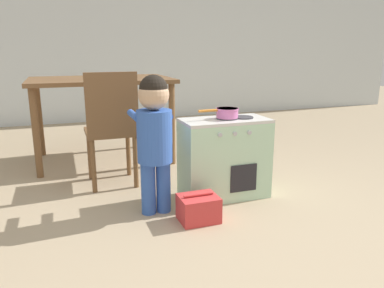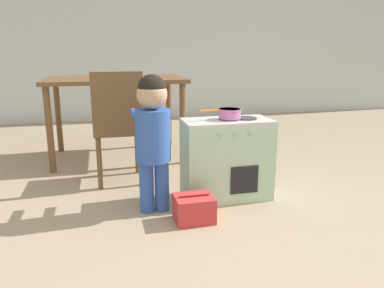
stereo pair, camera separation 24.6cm
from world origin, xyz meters
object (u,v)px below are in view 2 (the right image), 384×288
Objects in this scene: child_figure at (153,129)px; toy_basket at (194,208)px; play_kitchen at (227,159)px; toy_pot at (229,113)px; dining_chair_near at (118,126)px; dining_table at (115,88)px.

child_figure reaches higher than toy_basket.
toy_pot is at bearing 2.46° from play_kitchen.
dining_chair_near is (-0.71, 0.47, 0.18)m from play_kitchen.
dining_chair_near reaches higher than toy_basket.
toy_basket is at bearing -135.44° from toy_pot.
dining_table is (-0.70, 1.23, 0.07)m from toy_pot.
child_figure is 1.35m from dining_table.
toy_pot is at bearing 44.56° from toy_basket.
child_figure is (-0.54, -0.11, -0.06)m from toy_pot.
toy_pot is at bearing 11.45° from child_figure.
toy_basket is at bearing -76.17° from dining_table.
child_figure is 0.61m from dining_chair_near.
dining_chair_near is at bearing 147.32° from toy_pot.
dining_table reaches higher than toy_basket.
play_kitchen is 2.11× the size of toy_pot.
play_kitchen is 2.57× the size of toy_basket.
dining_chair_near is at bearing 108.11° from child_figure.
play_kitchen is at bearing 11.64° from child_figure.
play_kitchen is 0.69× the size of child_figure.
dining_table is at bearing 103.83° from toy_basket.
child_figure reaches higher than toy_pot.
child_figure is 0.55m from toy_basket.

